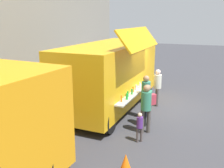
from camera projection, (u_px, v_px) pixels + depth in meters
The scene contains 9 objects.
ground_plane at pixel (157, 108), 11.33m from camera, with size 60.00×60.00×0.00m, color #38383D.
food_truck_main at pixel (111, 73), 11.08m from camera, with size 6.48×3.14×3.56m.
traffic_cone_orange at pixel (126, 164), 6.48m from camera, with size 0.36×0.36×0.55m, color orange.
trash_bin at pixel (103, 73), 16.12m from camera, with size 0.60×0.60×0.96m, color #2D6639.
customer_front_ordering at pixel (146, 93), 9.94m from camera, with size 0.36×0.36×1.75m.
customer_mid_with_backpack at pixel (148, 101), 9.17m from camera, with size 0.47×0.51×1.59m.
customer_rear_waiting at pixel (146, 105), 8.59m from camera, with size 0.36×0.36×1.74m.
customer_extra_browsing at pixel (157, 84), 11.39m from camera, with size 0.35×0.34×1.69m.
child_near_queue at pixel (140, 125), 8.05m from camera, with size 0.21×0.21×1.01m.
Camera 1 is at (-10.69, -2.03, 3.90)m, focal length 40.29 mm.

